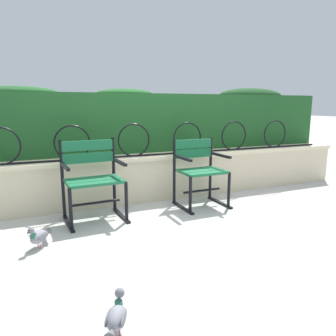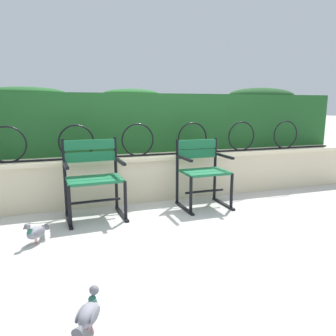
# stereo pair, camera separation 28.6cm
# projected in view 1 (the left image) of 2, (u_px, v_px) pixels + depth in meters

# --- Properties ---
(ground_plane) EXTENTS (60.00, 60.00, 0.00)m
(ground_plane) POSITION_uv_depth(u_px,v_px,m) (172.00, 219.00, 3.59)
(ground_plane) COLOR #B7B5AF
(stone_wall) EXTENTS (6.23, 0.41, 0.59)m
(stone_wall) POSITION_uv_depth(u_px,v_px,m) (146.00, 177.00, 4.30)
(stone_wall) COLOR beige
(stone_wall) RESTS_ON ground
(iron_arch_fence) EXTENTS (5.72, 0.02, 0.42)m
(iron_arch_fence) POSITION_uv_depth(u_px,v_px,m) (136.00, 142.00, 4.08)
(iron_arch_fence) COLOR black
(iron_arch_fence) RESTS_ON stone_wall
(hedge_row) EXTENTS (6.11, 0.48, 0.91)m
(hedge_row) POSITION_uv_depth(u_px,v_px,m) (138.00, 120.00, 4.56)
(hedge_row) COLOR #1E5123
(hedge_row) RESTS_ON stone_wall
(park_chair_left) EXTENTS (0.64, 0.55, 0.87)m
(park_chair_left) POSITION_uv_depth(u_px,v_px,m) (92.00, 177.00, 3.51)
(park_chair_left) COLOR #19663D
(park_chair_left) RESTS_ON ground
(park_chair_right) EXTENTS (0.58, 0.53, 0.82)m
(park_chair_right) POSITION_uv_depth(u_px,v_px,m) (199.00, 169.00, 4.02)
(park_chair_right) COLOR #19663D
(park_chair_right) RESTS_ON ground
(pigeon_near_chairs) EXTENTS (0.22, 0.25, 0.22)m
(pigeon_near_chairs) POSITION_uv_depth(u_px,v_px,m) (39.00, 236.00, 2.83)
(pigeon_near_chairs) COLOR gray
(pigeon_near_chairs) RESTS_ON ground
(pigeon_far_side) EXTENTS (0.19, 0.27, 0.22)m
(pigeon_far_side) POSITION_uv_depth(u_px,v_px,m) (116.00, 317.00, 1.75)
(pigeon_far_side) COLOR gray
(pigeon_far_side) RESTS_ON ground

